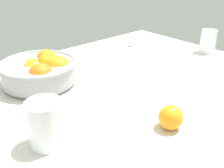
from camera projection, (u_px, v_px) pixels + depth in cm
name	position (u px, v px, depth cm)	size (l,w,h in cm)	color
ground_plane	(108.00, 106.00, 85.71)	(147.67, 108.04, 3.00)	silver
fruit_bowl	(41.00, 71.00, 94.99)	(27.16, 27.16, 10.53)	#99999E
juice_glass	(46.00, 126.00, 64.16)	(8.77, 8.77, 11.95)	white
second_glass	(208.00, 42.00, 126.17)	(7.26, 7.26, 10.75)	white
loose_orange_0	(171.00, 117.00, 71.09)	(6.70, 6.70, 6.70)	orange
spoon	(136.00, 47.00, 133.85)	(2.82, 15.53, 1.00)	silver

